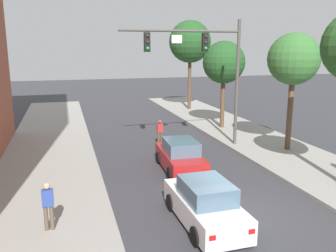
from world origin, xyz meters
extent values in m
plane|color=#38383D|center=(0.00, 0.00, 0.00)|extent=(120.00, 120.00, 0.00)
cube|color=#99968E|center=(-6.50, 0.00, 0.07)|extent=(5.00, 60.00, 0.15)
cylinder|color=#514C47|center=(4.60, 8.69, 3.90)|extent=(0.20, 0.20, 7.50)
cylinder|color=#514C47|center=(1.05, 8.69, 6.95)|extent=(7.11, 0.14, 0.14)
cube|color=black|center=(2.47, 8.69, 6.33)|extent=(0.32, 0.28, 1.05)
sphere|color=#2D2823|center=(2.47, 8.54, 6.66)|extent=(0.18, 0.18, 0.18)
sphere|color=#2D2823|center=(2.47, 8.54, 6.33)|extent=(0.18, 0.18, 0.18)
sphere|color=green|center=(2.47, 8.54, 6.00)|extent=(0.18, 0.18, 0.18)
cube|color=black|center=(-0.94, 8.69, 6.33)|extent=(0.32, 0.28, 1.05)
sphere|color=#2D2823|center=(-0.94, 8.54, 6.66)|extent=(0.18, 0.18, 0.18)
sphere|color=#2D2823|center=(-0.94, 8.54, 6.33)|extent=(0.18, 0.18, 0.18)
sphere|color=green|center=(-0.94, 8.54, 6.00)|extent=(0.18, 0.18, 0.18)
cube|color=white|center=(0.76, 8.67, 6.50)|extent=(0.60, 0.03, 0.44)
cube|color=#B21E1E|center=(-0.10, 5.29, 0.56)|extent=(1.92, 4.29, 0.80)
cube|color=slate|center=(-0.11, 5.14, 1.28)|extent=(1.61, 2.08, 0.64)
cylinder|color=black|center=(-0.84, 6.64, 0.32)|extent=(0.25, 0.65, 0.64)
cylinder|color=black|center=(0.78, 6.55, 0.32)|extent=(0.25, 0.65, 0.64)
cylinder|color=black|center=(-0.98, 4.04, 0.32)|extent=(0.25, 0.65, 0.64)
cylinder|color=black|center=(0.64, 3.95, 0.32)|extent=(0.25, 0.65, 0.64)
cube|color=red|center=(-0.85, 3.21, 0.68)|extent=(0.20, 0.05, 0.14)
cube|color=red|center=(0.42, 3.14, 0.68)|extent=(0.20, 0.05, 0.14)
cube|color=silver|center=(-1.00, -0.22, 0.56)|extent=(1.77, 4.23, 0.80)
cube|color=slate|center=(-1.00, -0.37, 1.28)|extent=(1.53, 2.02, 0.64)
cylinder|color=black|center=(-1.83, 1.07, 0.32)|extent=(0.23, 0.64, 0.64)
cylinder|color=black|center=(-0.21, 1.09, 0.32)|extent=(0.23, 0.64, 0.64)
cylinder|color=black|center=(-1.79, -1.54, 0.32)|extent=(0.23, 0.64, 0.64)
cylinder|color=black|center=(-0.17, -1.51, 0.32)|extent=(0.23, 0.64, 0.64)
cube|color=red|center=(-1.60, -2.35, 0.68)|extent=(0.20, 0.04, 0.14)
cube|color=red|center=(-0.33, -2.33, 0.68)|extent=(0.20, 0.04, 0.14)
cylinder|color=brown|center=(-6.28, 0.50, 0.57)|extent=(0.14, 0.14, 0.85)
cylinder|color=brown|center=(-6.10, 0.50, 0.57)|extent=(0.14, 0.14, 0.85)
cube|color=#2D4799|center=(-6.19, 0.50, 1.28)|extent=(0.36, 0.22, 0.56)
sphere|color=tan|center=(-6.19, 0.50, 1.68)|extent=(0.22, 0.22, 0.22)
cylinder|color=brown|center=(0.04, 10.08, 0.42)|extent=(0.14, 0.14, 0.85)
cylinder|color=brown|center=(0.22, 10.08, 0.42)|extent=(0.14, 0.14, 0.85)
cube|color=#B72D2D|center=(0.13, 10.08, 1.13)|extent=(0.36, 0.22, 0.56)
sphere|color=brown|center=(0.13, 10.08, 1.53)|extent=(0.22, 0.22, 0.22)
cylinder|color=brown|center=(7.05, 6.70, 2.23)|extent=(0.32, 0.32, 4.17)
sphere|color=#387033|center=(7.05, 6.70, 5.41)|extent=(2.92, 2.92, 2.92)
cylinder|color=brown|center=(5.83, 13.32, 1.99)|extent=(0.32, 0.32, 3.68)
sphere|color=#235123|center=(5.83, 13.32, 4.99)|extent=(3.09, 3.09, 3.09)
cylinder|color=brown|center=(6.20, 21.77, 2.62)|extent=(0.32, 0.32, 4.94)
sphere|color=#235123|center=(6.20, 21.77, 6.58)|extent=(3.96, 3.96, 3.96)
camera|label=1|loc=(-5.44, -11.01, 6.04)|focal=38.36mm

